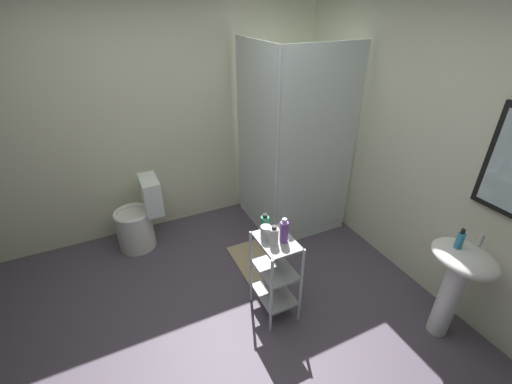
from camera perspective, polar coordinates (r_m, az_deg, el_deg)
The scene contains 14 objects.
ground_plane at distance 2.89m, azimuth -4.47°, elevation -23.36°, with size 4.20×4.20×0.02m, color #504655.
wall_back at distance 3.10m, azimuth 28.38°, elevation 6.32°, with size 4.20×0.14×2.50m.
wall_left at distance 3.70m, azimuth -16.18°, elevation 12.08°, with size 0.10×4.20×2.50m, color beige.
shower_stall at distance 3.80m, azimuth 5.39°, elevation 0.70°, with size 0.92×0.92×2.00m.
pedestal_sink at distance 2.88m, azimuth 30.85°, elevation -12.02°, with size 0.46×0.37×0.81m.
sink_faucet at distance 2.82m, azimuth 33.74°, elevation -6.75°, with size 0.03×0.03×0.10m, color silver.
toilet at distance 3.71m, azimuth -19.12°, elevation -4.49°, with size 0.37×0.49×0.76m.
storage_cart at distance 2.74m, azimuth 3.29°, elevation -13.17°, with size 0.38×0.28×0.74m.
hand_soap_bottle at distance 2.71m, azimuth 31.18°, elevation -6.91°, with size 0.05×0.05×0.15m.
lotion_bottle_white at distance 2.47m, azimuth 3.03°, elevation -7.42°, with size 0.07×0.07×0.16m.
body_wash_bottle_green at distance 2.59m, azimuth 1.52°, elevation -5.42°, with size 0.06×0.06×0.16m.
conditioner_bottle_purple at distance 2.49m, azimuth 4.75°, elevation -6.63°, with size 0.06×0.06×0.20m.
rinse_cup at distance 2.53m, azimuth 1.67°, elevation -6.86°, with size 0.08×0.08×0.11m, color silver.
bath_mat at distance 3.48m, azimuth -0.11°, elevation -11.43°, with size 0.60×0.40×0.02m, color tan.
Camera 1 is at (1.65, -0.56, 2.30)m, focal length 23.70 mm.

